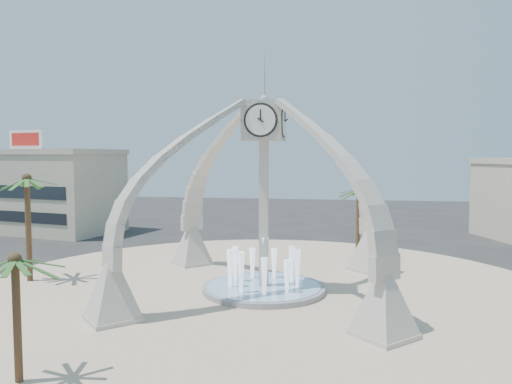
% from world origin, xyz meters
% --- Properties ---
extents(ground, '(140.00, 140.00, 0.00)m').
position_xyz_m(ground, '(0.00, 0.00, 0.00)').
color(ground, '#282828').
rests_on(ground, ground).
extents(plaza, '(40.00, 40.00, 0.06)m').
position_xyz_m(plaza, '(0.00, 0.00, 0.03)').
color(plaza, beige).
rests_on(plaza, ground).
extents(clock_tower, '(17.94, 17.94, 16.30)m').
position_xyz_m(clock_tower, '(-0.00, -0.00, 6.49)').
color(clock_tower, '#BEB5A9').
rests_on(clock_tower, ground).
extents(fountain, '(8.00, 8.00, 3.62)m').
position_xyz_m(fountain, '(0.00, 0.00, 0.29)').
color(fountain, gray).
rests_on(fountain, ground).
extents(building_nw, '(23.75, 13.73, 11.90)m').
position_xyz_m(building_nw, '(-32.00, 22.00, 4.83)').
color(building_nw, '#C5B59A').
rests_on(building_nw, ground).
extents(palm_west, '(5.35, 5.35, 8.09)m').
position_xyz_m(palm_west, '(-16.69, -0.22, 7.17)').
color(palm_west, brown).
rests_on(palm_west, ground).
extents(palm_north, '(4.23, 4.23, 6.77)m').
position_xyz_m(palm_north, '(6.28, 11.35, 5.96)').
color(palm_north, brown).
rests_on(palm_north, ground).
extents(palm_south, '(3.81, 3.81, 5.52)m').
position_xyz_m(palm_south, '(-7.33, -14.56, 4.83)').
color(palm_south, brown).
rests_on(palm_south, ground).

